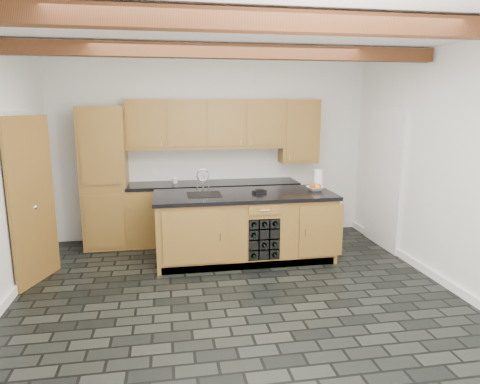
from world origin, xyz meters
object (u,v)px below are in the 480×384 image
at_px(island, 245,226).
at_px(paper_towel, 318,179).
at_px(kitchen_scale, 259,191).
at_px(fruit_bowl, 315,188).

bearing_deg(island, paper_towel, 9.72).
bearing_deg(island, kitchen_scale, -2.76).
height_order(island, paper_towel, paper_towel).
distance_m(fruit_bowl, paper_towel, 0.21).
distance_m(kitchen_scale, paper_towel, 0.94).
relative_size(kitchen_scale, fruit_bowl, 0.86).
height_order(island, fruit_bowl, fruit_bowl).
bearing_deg(paper_towel, fruit_bowl, -123.48).
xyz_separation_m(island, kitchen_scale, (0.20, -0.01, 0.49)).
xyz_separation_m(kitchen_scale, paper_towel, (0.92, 0.20, 0.11)).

